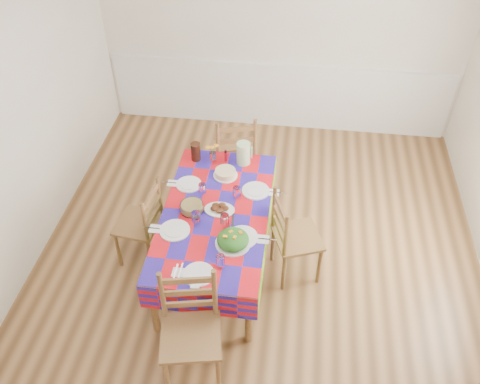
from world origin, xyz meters
name	(u,v)px	position (x,y,z in m)	size (l,w,h in m)	color
room	(261,158)	(0.00, 0.00, 1.35)	(4.58, 5.08, 2.78)	brown
wainscot	(278,94)	(0.00, 2.48, 0.49)	(4.41, 0.06, 0.92)	white
dining_table	(216,218)	(-0.40, -0.07, 0.64)	(0.99, 1.84, 0.72)	brown
setting_near_head	(206,269)	(-0.36, -0.77, 0.75)	(0.42, 0.28, 0.13)	white
setting_left_near	(182,226)	(-0.67, -0.31, 0.75)	(0.50, 0.30, 0.13)	white
setting_left_far	(193,186)	(-0.68, 0.24, 0.74)	(0.46, 0.27, 0.12)	white
setting_right_near	(237,231)	(-0.17, -0.31, 0.75)	(0.52, 0.30, 0.13)	white
setting_right_far	(250,191)	(-0.12, 0.23, 0.75)	(0.51, 0.29, 0.13)	white
meat_platter	(219,208)	(-0.37, -0.03, 0.74)	(0.29, 0.21, 0.06)	white
salad_platter	(233,240)	(-0.19, -0.44, 0.77)	(0.31, 0.31, 0.13)	white
pasta_bowl	(192,207)	(-0.63, -0.07, 0.76)	(0.22, 0.22, 0.08)	white
cake	(225,173)	(-0.39, 0.47, 0.75)	(0.25, 0.25, 0.07)	white
serving_utensils	(230,222)	(-0.25, -0.18, 0.72)	(0.14, 0.31, 0.01)	black
flower_vase	(213,155)	(-0.56, 0.68, 0.81)	(0.13, 0.11, 0.21)	white
hot_sauce	(226,156)	(-0.43, 0.71, 0.78)	(0.03, 0.03, 0.13)	#AF0E21
green_pitcher	(243,153)	(-0.24, 0.70, 0.84)	(0.14, 0.14, 0.24)	#B1D294
tea_pitcher	(196,152)	(-0.74, 0.69, 0.82)	(0.10, 0.10, 0.20)	black
name_card	(195,288)	(-0.42, -0.95, 0.73)	(0.07, 0.02, 0.02)	white
chair_near	(191,331)	(-0.41, -1.22, 0.52)	(0.55, 0.53, 1.06)	brown
chair_far	(235,154)	(-0.39, 1.09, 0.52)	(0.57, 0.55, 1.05)	brown
chair_left	(142,224)	(-1.14, -0.07, 0.47)	(0.45, 0.47, 0.95)	brown
chair_right	(293,238)	(0.33, -0.08, 0.49)	(0.55, 0.56, 0.99)	brown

